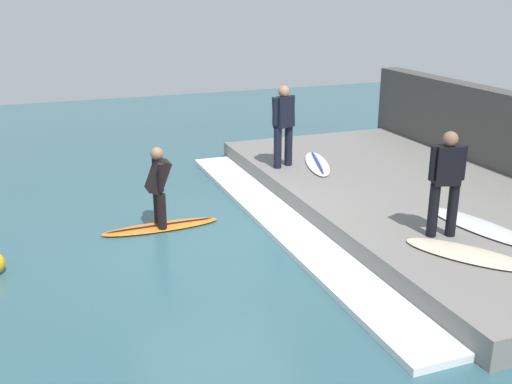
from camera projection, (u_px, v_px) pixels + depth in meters
The scene contains 10 objects.
ground_plane at pixel (214, 237), 9.86m from camera, with size 28.00×28.00×0.00m, color #335B66.
concrete_ledge at pixel (413, 199), 11.10m from camera, with size 4.40×9.17×0.39m, color slate.
wave_foam_crest at pixel (284, 224), 10.27m from camera, with size 0.80×8.71×0.10m, color white.
surfboard_riding at pixel (161, 227), 10.23m from camera, with size 2.02×0.49×0.07m.
surfer_riding at pixel (158, 183), 9.97m from camera, with size 0.42×0.61×1.37m.
surfer_waiting_near at pixel (446, 178), 8.65m from camera, with size 0.52×0.32×1.59m.
surfboard_waiting_near at pixel (481, 227), 9.20m from camera, with size 0.89×2.03×0.06m.
surfer_waiting_far at pixel (283, 122), 12.12m from camera, with size 0.55×0.40×1.68m.
surfboard_waiting_far at pixel (317, 163), 12.52m from camera, with size 1.00×1.88×0.07m.
surfboard_spare at pixel (468, 254), 8.25m from camera, with size 1.46×1.79×0.06m.
Camera 1 is at (-2.58, -8.75, 3.88)m, focal length 42.00 mm.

